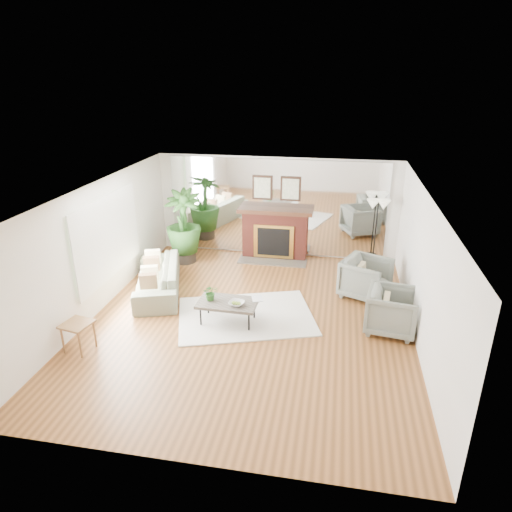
% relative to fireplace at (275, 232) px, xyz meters
% --- Properties ---
extents(ground, '(7.00, 7.00, 0.00)m').
position_rel_fireplace_xyz_m(ground, '(0.00, -3.26, -0.66)').
color(ground, brown).
rests_on(ground, ground).
extents(wall_left, '(0.02, 7.00, 2.50)m').
position_rel_fireplace_xyz_m(wall_left, '(-2.99, -3.26, 0.59)').
color(wall_left, white).
rests_on(wall_left, ground).
extents(wall_right, '(0.02, 7.00, 2.50)m').
position_rel_fireplace_xyz_m(wall_right, '(2.99, -3.26, 0.59)').
color(wall_right, white).
rests_on(wall_right, ground).
extents(wall_back, '(6.00, 0.02, 2.50)m').
position_rel_fireplace_xyz_m(wall_back, '(0.00, 0.23, 0.59)').
color(wall_back, white).
rests_on(wall_back, ground).
extents(mirror_panel, '(5.40, 0.04, 2.40)m').
position_rel_fireplace_xyz_m(mirror_panel, '(0.00, 0.21, 0.59)').
color(mirror_panel, silver).
rests_on(mirror_panel, wall_back).
extents(window_panel, '(0.04, 2.40, 1.50)m').
position_rel_fireplace_xyz_m(window_panel, '(-2.96, -2.86, 0.69)').
color(window_panel, '#B2E09E').
rests_on(window_panel, wall_left).
extents(fireplace, '(1.85, 0.83, 2.05)m').
position_rel_fireplace_xyz_m(fireplace, '(0.00, 0.00, 0.00)').
color(fireplace, maroon).
rests_on(fireplace, ground).
extents(area_rug, '(2.99, 2.53, 0.03)m').
position_rel_fireplace_xyz_m(area_rug, '(-0.11, -3.13, -0.65)').
color(area_rug, silver).
rests_on(area_rug, ground).
extents(coffee_table, '(1.12, 0.67, 0.44)m').
position_rel_fireplace_xyz_m(coffee_table, '(-0.39, -3.42, -0.26)').
color(coffee_table, '#585145').
rests_on(coffee_table, ground).
extents(sofa, '(1.52, 2.38, 0.65)m').
position_rel_fireplace_xyz_m(sofa, '(-2.17, -2.42, -0.34)').
color(sofa, gray).
rests_on(sofa, ground).
extents(armchair_back, '(1.20, 1.19, 0.84)m').
position_rel_fireplace_xyz_m(armchair_back, '(2.19, -1.83, -0.24)').
color(armchair_back, slate).
rests_on(armchair_back, ground).
extents(armchair_front, '(1.02, 1.00, 0.81)m').
position_rel_fireplace_xyz_m(armchair_front, '(2.60, -3.16, -0.25)').
color(armchair_front, slate).
rests_on(armchair_front, ground).
extents(side_table, '(0.53, 0.53, 0.52)m').
position_rel_fireplace_xyz_m(side_table, '(-2.65, -4.75, -0.23)').
color(side_table, '#905E39').
rests_on(side_table, ground).
extents(potted_ficus, '(0.98, 0.98, 1.82)m').
position_rel_fireplace_xyz_m(potted_ficus, '(-2.14, -0.70, 0.31)').
color(potted_ficus, black).
rests_on(potted_ficus, ground).
extents(floor_lamp, '(0.54, 0.30, 1.67)m').
position_rel_fireplace_xyz_m(floor_lamp, '(2.43, -0.16, 0.76)').
color(floor_lamp, black).
rests_on(floor_lamp, ground).
extents(tabletop_plant, '(0.34, 0.32, 0.31)m').
position_rel_fireplace_xyz_m(tabletop_plant, '(-0.71, -3.40, -0.07)').
color(tabletop_plant, '#2D5B21').
rests_on(tabletop_plant, coffee_table).
extents(fruit_bowl, '(0.33, 0.33, 0.07)m').
position_rel_fireplace_xyz_m(fruit_bowl, '(-0.20, -3.51, -0.18)').
color(fruit_bowl, '#905E39').
rests_on(fruit_bowl, coffee_table).
extents(book, '(0.27, 0.32, 0.02)m').
position_rel_fireplace_xyz_m(book, '(0.04, -3.24, -0.21)').
color(book, '#905E39').
rests_on(book, coffee_table).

